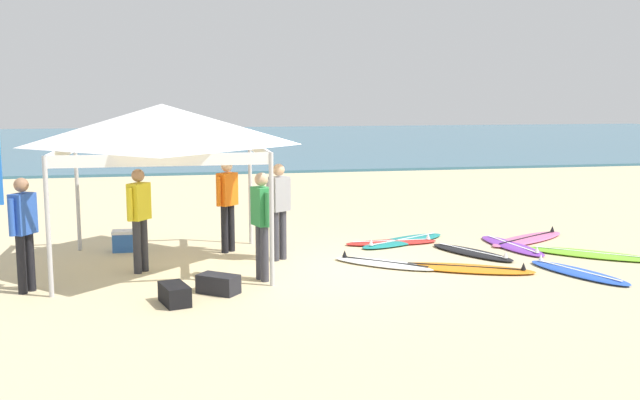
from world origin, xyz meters
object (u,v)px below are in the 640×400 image
at_px(surfboard_black, 472,252).
at_px(canopy_tent, 162,126).
at_px(surfboard_pink, 528,239).
at_px(surfboard_red, 392,242).
at_px(surfboard_orange, 466,268).
at_px(person_blue, 24,227).
at_px(surfboard_purple, 512,246).
at_px(cooler_box, 126,241).
at_px(surfboard_teal, 403,241).
at_px(surfboard_lime, 592,254).
at_px(person_green, 262,218).
at_px(person_yellow, 139,213).
at_px(gear_bag_near_tent, 175,294).
at_px(gear_bag_by_pole, 218,284).
at_px(surfboard_blue, 578,272).
at_px(surfboard_white, 384,263).
at_px(person_grey, 279,205).

bearing_deg(surfboard_black, canopy_tent, 178.60).
xyz_separation_m(surfboard_pink, surfboard_red, (-2.77, 0.20, 0.00)).
xyz_separation_m(surfboard_orange, person_blue, (-6.91, -0.01, 0.95)).
xyz_separation_m(surfboard_purple, cooler_box, (-7.22, 1.11, 0.16)).
height_order(surfboard_black, surfboard_pink, same).
distance_m(canopy_tent, surfboard_teal, 5.26).
relative_size(surfboard_lime, surfboard_red, 1.20).
relative_size(surfboard_purple, person_green, 1.19).
height_order(person_green, person_yellow, same).
height_order(surfboard_lime, surfboard_red, same).
bearing_deg(gear_bag_near_tent, surfboard_red, 38.80).
distance_m(person_blue, gear_bag_by_pole, 2.97).
bearing_deg(surfboard_black, surfboard_blue, -57.91).
relative_size(surfboard_black, surfboard_purple, 0.93).
bearing_deg(surfboard_white, surfboard_teal, 63.18).
bearing_deg(gear_bag_by_pole, surfboard_lime, 9.97).
xyz_separation_m(surfboard_orange, surfboard_purple, (1.56, 1.53, 0.00)).
bearing_deg(surfboard_orange, surfboard_teal, 98.11).
distance_m(surfboard_red, person_grey, 2.71).
relative_size(surfboard_red, surfboard_teal, 0.83).
bearing_deg(cooler_box, person_grey, -25.38).
distance_m(surfboard_purple, person_blue, 8.67).
xyz_separation_m(surfboard_white, person_yellow, (-4.06, 0.32, 0.95)).
bearing_deg(surfboard_lime, surfboard_red, 152.13).
relative_size(surfboard_red, person_green, 1.07).
relative_size(surfboard_purple, person_yellow, 1.19).
height_order(canopy_tent, gear_bag_by_pole, canopy_tent).
height_order(surfboard_pink, person_yellow, person_yellow).
bearing_deg(surfboard_white, person_yellow, 175.45).
relative_size(person_grey, person_yellow, 1.00).
xyz_separation_m(person_blue, gear_bag_near_tent, (2.15, -1.05, -0.85)).
bearing_deg(surfboard_pink, surfboard_red, 175.83).
relative_size(surfboard_red, surfboard_purple, 0.90).
distance_m(canopy_tent, gear_bag_near_tent, 3.23).
relative_size(surfboard_teal, person_yellow, 1.29).
height_order(surfboard_red, surfboard_teal, same).
bearing_deg(surfboard_teal, cooler_box, 177.25).
height_order(canopy_tent, surfboard_red, canopy_tent).
bearing_deg(gear_bag_near_tent, surfboard_lime, 12.41).
distance_m(surfboard_orange, person_blue, 6.98).
relative_size(surfboard_pink, person_yellow, 1.31).
relative_size(canopy_tent, surfboard_orange, 1.44).
relative_size(canopy_tent, surfboard_pink, 1.49).
height_order(surfboard_orange, person_grey, person_grey).
height_order(surfboard_white, surfboard_teal, same).
height_order(surfboard_teal, cooler_box, cooler_box).
distance_m(surfboard_black, surfboard_pink, 1.86).
xyz_separation_m(surfboard_orange, gear_bag_near_tent, (-4.76, -1.06, 0.10)).
bearing_deg(surfboard_orange, cooler_box, 154.92).
relative_size(surfboard_purple, person_blue, 1.19).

